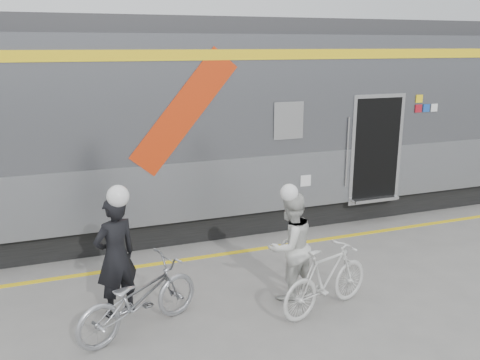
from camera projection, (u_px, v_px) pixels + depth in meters
name	position (u px, v px, depth m)	size (l,w,h in m)	color
ground	(230.00, 320.00, 6.89)	(90.00, 90.00, 0.00)	slate
train	(249.00, 121.00, 10.81)	(24.00, 3.17, 4.10)	black
safety_strip	(189.00, 259.00, 8.84)	(24.00, 0.12, 0.01)	yellow
man	(116.00, 256.00, 6.85)	(0.62, 0.41, 1.70)	black
bicycle_left	(139.00, 298.00, 6.52)	(0.62, 1.78, 0.93)	#9C9DA3
woman	(290.00, 246.00, 7.34)	(0.77, 0.60, 1.59)	silver
bicycle_right	(326.00, 279.00, 7.03)	(0.45, 1.61, 0.96)	beige
helmet_man	(111.00, 186.00, 6.60)	(0.29, 0.29, 0.29)	white
helmet_woman	(292.00, 185.00, 7.10)	(0.25, 0.25, 0.25)	white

